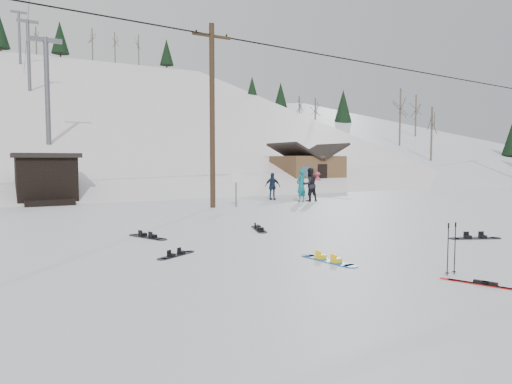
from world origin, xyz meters
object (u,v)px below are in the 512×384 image
hero_snowboard (328,260)px  hero_skis (485,284)px  cabin (307,171)px  utility_pole (212,113)px

hero_snowboard → hero_skis: bearing=-165.3°
hero_snowboard → hero_skis: hero_snowboard is taller
hero_skis → hero_snowboard: bearing=90.4°
cabin → hero_skis: (-14.33, -25.57, -1.46)m
hero_snowboard → cabin: bearing=-42.5°
hero_snowboard → utility_pole: bearing=-19.5°
utility_pole → cabin: (13.00, 10.00, -3.20)m
utility_pole → hero_snowboard: size_ratio=5.40×
cabin → hero_snowboard: cabin is taller
cabin → hero_skis: bearing=-119.3°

